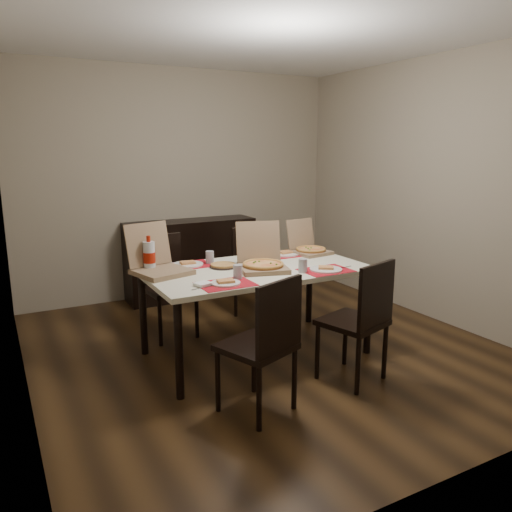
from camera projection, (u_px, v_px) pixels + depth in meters
name	position (u px, v px, depth m)	size (l,w,h in m)	color
ground	(266.00, 349.00, 4.38)	(3.80, 4.00, 0.02)	#3C2712
room_walls	(243.00, 146.00, 4.38)	(3.84, 4.02, 2.62)	gray
sideboard	(191.00, 259.00, 5.81)	(1.50, 0.40, 0.90)	black
dining_table	(256.00, 276.00, 4.12)	(1.80, 1.00, 0.75)	beige
chair_near_left	(265.00, 341.00, 3.19)	(0.54, 0.54, 0.93)	black
chair_near_right	(361.00, 317.00, 3.64)	(0.52, 0.52, 0.93)	black
chair_far_left	(166.00, 281.00, 4.62)	(0.46, 0.46, 0.93)	black
chair_far_right	(256.00, 268.00, 5.12)	(0.50, 0.50, 0.93)	black
setting_near_left	(227.00, 280.00, 3.65)	(0.48, 0.30, 0.11)	#B30B1A
setting_near_right	(320.00, 268.00, 4.00)	(0.51, 0.30, 0.11)	#B30B1A
setting_far_left	(191.00, 263.00, 4.20)	(0.45, 0.30, 0.11)	#B30B1A
setting_far_right	(282.00, 253.00, 4.58)	(0.46, 0.30, 0.11)	#B30B1A
napkin_loose	(258.00, 269.00, 4.04)	(0.12, 0.11, 0.02)	white
pizza_box_center	(262.00, 263.00, 4.04)	(0.47, 0.50, 0.37)	#7F6449
pizza_box_right	(309.00, 248.00, 4.65)	(0.35, 0.38, 0.31)	#7F6449
pizza_box_left	(159.00, 266.00, 3.92)	(0.48, 0.51, 0.38)	#7F6449
faina_plate	(223.00, 266.00, 4.12)	(0.23, 0.23, 0.03)	black
dip_bowl	(256.00, 261.00, 4.28)	(0.14, 0.14, 0.03)	white
soda_bottle	(149.00, 257.00, 3.96)	(0.10, 0.10, 0.29)	silver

